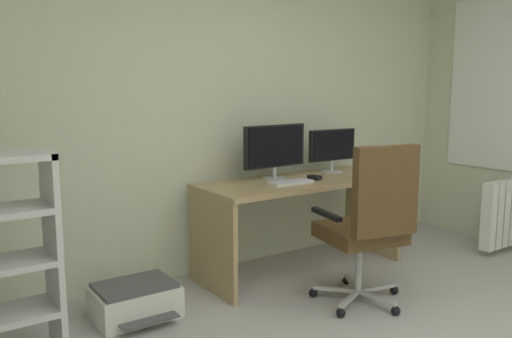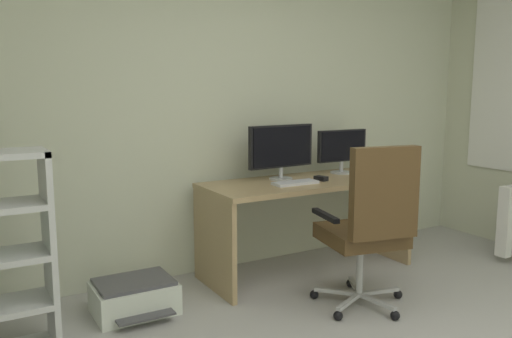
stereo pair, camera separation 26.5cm
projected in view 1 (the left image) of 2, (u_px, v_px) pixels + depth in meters
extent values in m
cube|color=beige|center=(207.00, 96.00, 4.00)|extent=(5.09, 0.10, 2.72)
cube|color=tan|center=(301.00, 182.00, 4.04)|extent=(1.63, 0.65, 0.04)
cube|color=tan|center=(212.00, 244.00, 3.65)|extent=(0.04, 0.62, 0.69)
cube|color=tan|center=(372.00, 213.00, 4.54)|extent=(0.04, 0.62, 0.69)
cylinder|color=#B2B5B7|center=(274.00, 178.00, 4.05)|extent=(0.18, 0.18, 0.01)
cylinder|color=#B2B5B7|center=(275.00, 171.00, 4.04)|extent=(0.03, 0.03, 0.10)
cube|color=black|center=(275.00, 146.00, 4.01)|extent=(0.57, 0.07, 0.32)
cube|color=black|center=(276.00, 146.00, 3.99)|extent=(0.53, 0.04, 0.30)
cylinder|color=#B2B5B7|center=(331.00, 171.00, 4.38)|extent=(0.18, 0.18, 0.01)
cylinder|color=#B2B5B7|center=(332.00, 165.00, 4.37)|extent=(0.03, 0.03, 0.10)
cube|color=black|center=(332.00, 145.00, 4.35)|extent=(0.46, 0.05, 0.26)
cube|color=black|center=(334.00, 145.00, 4.33)|extent=(0.43, 0.02, 0.24)
cube|color=silver|center=(291.00, 182.00, 3.86)|extent=(0.34, 0.14, 0.02)
cube|color=black|center=(315.00, 177.00, 4.02)|extent=(0.08, 0.11, 0.03)
cube|color=#B7BABC|center=(376.00, 288.00, 3.58)|extent=(0.30, 0.09, 0.02)
sphere|color=black|center=(394.00, 290.00, 3.65)|extent=(0.06, 0.06, 0.06)
cube|color=#B7BABC|center=(352.00, 283.00, 3.67)|extent=(0.18, 0.28, 0.02)
sphere|color=black|center=(346.00, 280.00, 3.83)|extent=(0.06, 0.06, 0.06)
cube|color=#B7BABC|center=(335.00, 289.00, 3.56)|extent=(0.23, 0.24, 0.02)
sphere|color=black|center=(313.00, 293.00, 3.60)|extent=(0.06, 0.06, 0.06)
cube|color=#B7BABC|center=(350.00, 299.00, 3.40)|extent=(0.29, 0.15, 0.02)
sphere|color=black|center=(341.00, 313.00, 3.28)|extent=(0.06, 0.06, 0.06)
cube|color=#B7BABC|center=(376.00, 298.00, 3.42)|extent=(0.06, 0.30, 0.02)
sphere|color=black|center=(396.00, 311.00, 3.31)|extent=(0.06, 0.06, 0.06)
cylinder|color=#B7BABC|center=(359.00, 266.00, 3.50)|extent=(0.04, 0.04, 0.35)
cube|color=#51391E|center=(360.00, 233.00, 3.46)|extent=(0.56, 0.55, 0.10)
cube|color=#51391E|center=(386.00, 191.00, 3.18)|extent=(0.44, 0.16, 0.55)
cube|color=black|center=(326.00, 214.00, 3.34)|extent=(0.10, 0.32, 0.03)
cube|color=black|center=(393.00, 207.00, 3.54)|extent=(0.10, 0.32, 0.03)
cube|color=silver|center=(54.00, 256.00, 2.75)|extent=(0.03, 0.31, 1.10)
cube|color=silver|center=(135.00, 302.00, 3.28)|extent=(0.50, 0.37, 0.19)
cube|color=#4C4C51|center=(134.00, 285.00, 3.27)|extent=(0.46, 0.34, 0.02)
cube|color=#4C4C51|center=(150.00, 321.00, 3.11)|extent=(0.35, 0.10, 0.01)
cube|color=white|center=(489.00, 217.00, 4.40)|extent=(0.08, 0.10, 0.58)
cube|color=white|center=(495.00, 215.00, 4.45)|extent=(0.08, 0.10, 0.58)
cube|color=white|center=(502.00, 214.00, 4.51)|extent=(0.08, 0.10, 0.58)
cube|color=white|center=(508.00, 212.00, 4.57)|extent=(0.08, 0.10, 0.58)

